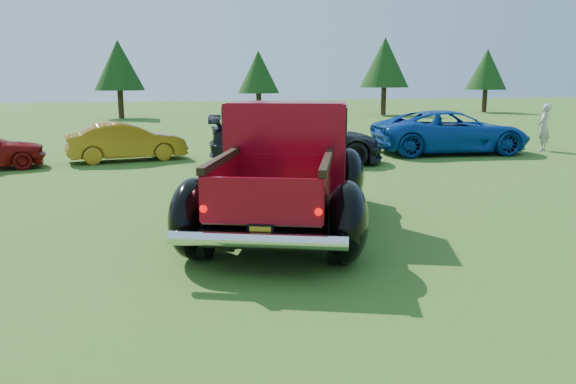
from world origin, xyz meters
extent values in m
plane|color=#3D661D|center=(0.00, 0.00, 0.00)|extent=(120.00, 120.00, 0.00)
cylinder|color=#332114|center=(-3.00, 31.00, 0.90)|extent=(0.36, 0.36, 1.80)
cone|color=black|center=(-3.00, 31.00, 3.40)|extent=(3.20, 3.20, 3.20)
cylinder|color=#332114|center=(6.00, 30.00, 0.79)|extent=(0.36, 0.36, 1.58)
cone|color=black|center=(6.00, 30.00, 2.99)|extent=(2.82, 2.82, 2.82)
cylinder|color=#332114|center=(15.00, 29.50, 0.97)|extent=(0.36, 0.36, 1.94)
cone|color=black|center=(15.00, 29.50, 3.67)|extent=(3.46, 3.46, 3.46)
cylinder|color=#332114|center=(24.00, 30.50, 0.86)|extent=(0.36, 0.36, 1.73)
cone|color=black|center=(24.00, 30.50, 3.26)|extent=(3.07, 3.07, 3.07)
cylinder|color=black|center=(-1.65, 0.08, 0.45)|extent=(0.59, 0.94, 0.91)
cylinder|color=black|center=(0.13, -0.65, 0.45)|extent=(0.59, 0.94, 0.91)
cylinder|color=black|center=(-0.28, 3.43, 0.45)|extent=(0.59, 0.94, 0.91)
cylinder|color=black|center=(1.50, 2.70, 0.45)|extent=(0.59, 0.94, 0.91)
cube|color=black|center=(-0.05, 1.44, 0.51)|extent=(3.48, 5.52, 0.23)
cube|color=maroon|center=(0.65, 3.17, 0.97)|extent=(2.42, 2.30, 0.70)
cube|color=silver|center=(0.98, 3.98, 0.96)|extent=(1.70, 0.75, 0.57)
cube|color=maroon|center=(0.10, 1.81, 1.36)|extent=(2.36, 1.97, 1.47)
cube|color=black|center=(0.10, 1.81, 1.75)|extent=(2.36, 1.88, 0.57)
cube|color=maroon|center=(0.10, 1.81, 2.06)|extent=(2.23, 1.83, 0.09)
cube|color=brown|center=(-0.59, 0.14, 0.70)|extent=(2.27, 2.67, 0.06)
cube|color=maroon|center=(-1.30, 0.43, 1.00)|extent=(0.91, 2.12, 0.59)
cube|color=maroon|center=(0.12, -0.15, 1.00)|extent=(0.91, 2.12, 0.59)
cube|color=maroon|center=(-0.16, 1.18, 1.00)|extent=(1.43, 0.63, 0.59)
cube|color=maroon|center=(-1.02, -0.91, 1.00)|extent=(1.44, 0.64, 0.59)
cube|color=black|center=(-1.30, 0.43, 1.35)|extent=(0.95, 2.13, 0.10)
cube|color=black|center=(0.12, -0.15, 1.35)|extent=(0.95, 2.13, 0.10)
ellipsoid|color=black|center=(-1.76, 0.12, 0.59)|extent=(0.94, 1.31, 1.00)
ellipsoid|color=black|center=(0.23, -0.69, 0.59)|extent=(0.94, 1.31, 1.00)
ellipsoid|color=black|center=(-0.38, 3.47, 0.59)|extent=(0.94, 1.31, 1.00)
ellipsoid|color=black|center=(1.61, 2.66, 0.59)|extent=(0.94, 1.31, 1.00)
cube|color=black|center=(-1.07, 1.80, 0.37)|extent=(1.24, 2.34, 0.07)
cube|color=black|center=(0.92, 0.98, 0.37)|extent=(1.24, 2.34, 0.07)
cylinder|color=silver|center=(-1.13, -1.17, 0.57)|extent=(2.11, 1.00, 0.18)
cube|color=black|center=(-1.04, -0.95, 0.62)|extent=(0.32, 0.15, 0.17)
cube|color=gold|center=(-1.04, -0.96, 0.62)|extent=(0.26, 0.11, 0.11)
sphere|color=#CC0505|center=(-1.70, -0.67, 0.88)|extent=(0.10, 0.10, 0.10)
sphere|color=#CC0505|center=(-0.36, -1.22, 0.88)|extent=(0.10, 0.10, 0.10)
imported|color=#A66D16|center=(-2.65, 10.49, 0.59)|extent=(3.72, 1.78, 1.18)
imported|color=black|center=(2.22, 8.46, 0.75)|extent=(5.43, 2.93, 1.50)
imported|color=#0D3E99|center=(7.99, 9.34, 0.73)|extent=(5.51, 3.04, 1.46)
imported|color=#B9AEA0|center=(11.50, 9.03, 0.83)|extent=(0.72, 0.68, 1.66)
camera|label=1|loc=(-2.55, -7.57, 2.48)|focal=35.00mm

